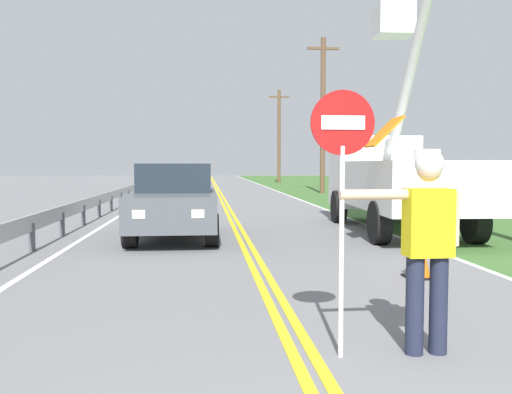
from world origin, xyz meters
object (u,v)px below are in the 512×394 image
Objects in this scene: oncoming_sedan_nearest at (175,202)px; utility_pole_mid at (323,113)px; utility_bucket_truck at (393,174)px; flagger_worker at (427,238)px; stop_sign_paddle at (342,163)px; utility_pole_far at (279,135)px; traffic_cone_lead at (419,255)px.

utility_pole_mid is (7.38, 18.32, 3.73)m from oncoming_sedan_nearest.
utility_pole_mid reaches higher than utility_bucket_truck.
flagger_worker is at bearing -107.53° from utility_bucket_truck.
oncoming_sedan_nearest is (-2.62, 7.85, -0.21)m from flagger_worker.
utility_pole_mid reaches higher than stop_sign_paddle.
flagger_worker is 0.44× the size of oncoming_sedan_nearest.
utility_pole_far is (7.20, 35.30, 3.39)m from oncoming_sedan_nearest.
utility_bucket_truck is at bearing 72.47° from flagger_worker.
stop_sign_paddle is 0.34× the size of utility_bucket_truck.
traffic_cone_lead is at bearing -98.76° from utility_pole_mid.
traffic_cone_lead is (-3.54, -22.99, -4.23)m from utility_pole_mid.
utility_pole_mid is at bearing 78.08° from stop_sign_paddle.
traffic_cone_lead is at bearing 69.06° from flagger_worker.
oncoming_sedan_nearest is (-5.48, -1.18, -0.59)m from utility_bucket_truck.
utility_bucket_truck is 0.79× the size of utility_pole_mid.
utility_pole_mid is at bearing 68.06° from oncoming_sedan_nearest.
stop_sign_paddle is 0.57× the size of oncoming_sedan_nearest.
utility_bucket_truck is (2.85, 9.03, 0.38)m from flagger_worker.
utility_bucket_truck is at bearing -96.34° from utility_pole_mid.
utility_pole_mid is 23.64m from traffic_cone_lead.
traffic_cone_lead is (1.98, 3.18, -1.37)m from stop_sign_paddle.
flagger_worker is 0.23× the size of utility_pole_far.
oncoming_sedan_nearest reaches higher than traffic_cone_lead.
stop_sign_paddle is 3.99m from traffic_cone_lead.
oncoming_sedan_nearest is at bearing -111.94° from utility_pole_mid.
utility_pole_far is at bearing 83.94° from flagger_worker.
stop_sign_paddle reaches higher than traffic_cone_lead.
traffic_cone_lead is at bearing -94.82° from utility_pole_far.
oncoming_sedan_nearest is 0.51× the size of utility_pole_far.
oncoming_sedan_nearest is 36.19m from utility_pole_far.
utility_bucket_truck is 34.27m from utility_pole_far.
flagger_worker is at bearing -110.94° from traffic_cone_lead.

